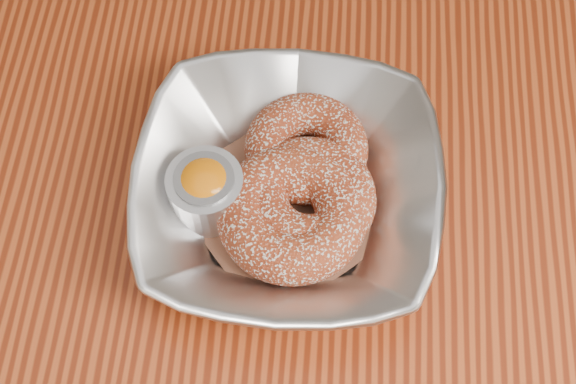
# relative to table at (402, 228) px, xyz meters

# --- Properties ---
(table) EXTENTS (1.20, 0.80, 0.75)m
(table) POSITION_rel_table_xyz_m (0.00, 0.00, 0.00)
(table) COLOR maroon
(table) RESTS_ON ground_plane
(serving_bowl) EXTENTS (0.24, 0.24, 0.06)m
(serving_bowl) POSITION_rel_table_xyz_m (-0.10, -0.04, 0.13)
(serving_bowl) COLOR silver
(serving_bowl) RESTS_ON table
(parchment) EXTENTS (0.20, 0.20, 0.00)m
(parchment) POSITION_rel_table_xyz_m (-0.10, -0.04, 0.11)
(parchment) COLOR brown
(parchment) RESTS_ON table
(donut_back) EXTENTS (0.12, 0.12, 0.03)m
(donut_back) POSITION_rel_table_xyz_m (-0.09, 0.01, 0.13)
(donut_back) COLOR maroon
(donut_back) RESTS_ON parchment
(donut_front) EXTENTS (0.12, 0.12, 0.04)m
(donut_front) POSITION_rel_table_xyz_m (-0.10, -0.05, 0.13)
(donut_front) COLOR maroon
(donut_front) RESTS_ON parchment
(donut_extra) EXTENTS (0.13, 0.13, 0.04)m
(donut_extra) POSITION_rel_table_xyz_m (-0.09, -0.04, 0.13)
(donut_extra) COLOR maroon
(donut_extra) RESTS_ON parchment
(ramekin) EXTENTS (0.06, 0.06, 0.05)m
(ramekin) POSITION_rel_table_xyz_m (-0.17, -0.04, 0.13)
(ramekin) COLOR silver
(ramekin) RESTS_ON table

